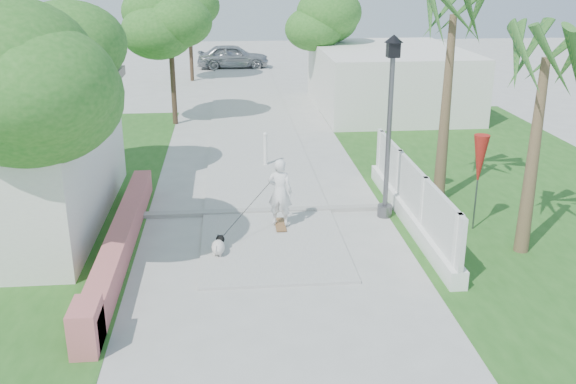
{
  "coord_description": "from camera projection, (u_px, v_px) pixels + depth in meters",
  "views": [
    {
      "loc": [
        -0.89,
        -9.09,
        5.93
      ],
      "look_at": [
        0.38,
        4.45,
        1.1
      ],
      "focal_mm": 40.0,
      "sensor_mm": 36.0,
      "label": 1
    }
  ],
  "objects": [
    {
      "name": "bollard",
      "position": [
        265.0,
        148.0,
        19.8
      ],
      "size": [
        0.14,
        0.14,
        1.09
      ],
      "color": "white",
      "rests_on": "ground"
    },
    {
      "name": "patio_umbrella",
      "position": [
        480.0,
        161.0,
        14.68
      ],
      "size": [
        0.36,
        0.36,
        2.3
      ],
      "color": "#59595E",
      "rests_on": "ground"
    },
    {
      "name": "palm_near",
      "position": [
        545.0,
        70.0,
        12.75
      ],
      "size": [
        1.8,
        1.8,
        4.7
      ],
      "color": "brown",
      "rests_on": "ground"
    },
    {
      "name": "dog",
      "position": [
        219.0,
        246.0,
        13.74
      ],
      "size": [
        0.37,
        0.63,
        0.44
      ],
      "rotation": [
        0.0,
        0.0,
        -0.2
      ],
      "color": "silver",
      "rests_on": "ground"
    },
    {
      "name": "tree_left_near",
      "position": [
        31.0,
        87.0,
        11.72
      ],
      "size": [
        3.6,
        3.6,
        5.28
      ],
      "color": "#4C3826",
      "rests_on": "ground"
    },
    {
      "name": "grass_right",
      "position": [
        502.0,
        180.0,
        18.72
      ],
      "size": [
        8.0,
        20.0,
        0.01
      ],
      "primitive_type": "cube",
      "color": "#265A1C",
      "rests_on": "ground"
    },
    {
      "name": "tree_left_mid",
      "position": [
        53.0,
        63.0,
        16.9
      ],
      "size": [
        3.2,
        3.2,
        4.85
      ],
      "color": "#4C3826",
      "rests_on": "ground"
    },
    {
      "name": "building_right",
      "position": [
        388.0,
        79.0,
        27.58
      ],
      "size": [
        6.0,
        8.0,
        2.6
      ],
      "primitive_type": "cube",
      "color": "silver",
      "rests_on": "ground"
    },
    {
      "name": "lattice_fence",
      "position": [
        411.0,
        202.0,
        15.41
      ],
      "size": [
        0.35,
        7.0,
        1.5
      ],
      "color": "white",
      "rests_on": "ground"
    },
    {
      "name": "skateboarder",
      "position": [
        253.0,
        206.0,
        14.55
      ],
      "size": [
        1.8,
        1.69,
        1.71
      ],
      "rotation": [
        0.0,
        0.0,
        2.78
      ],
      "color": "brown",
      "rests_on": "ground"
    },
    {
      "name": "street_lamp",
      "position": [
        389.0,
        121.0,
        15.2
      ],
      "size": [
        0.44,
        0.44,
        4.44
      ],
      "color": "#59595E",
      "rests_on": "ground"
    },
    {
      "name": "tree_path_right",
      "position": [
        319.0,
        23.0,
        28.46
      ],
      "size": [
        3.0,
        3.0,
        4.79
      ],
      "color": "#4C3826",
      "rests_on": "ground"
    },
    {
      "name": "tree_path_left",
      "position": [
        170.0,
        24.0,
        24.05
      ],
      "size": [
        3.4,
        3.4,
        5.23
      ],
      "color": "#4C3826",
      "rests_on": "ground"
    },
    {
      "name": "grass_left",
      "position": [
        7.0,
        195.0,
        17.48
      ],
      "size": [
        8.0,
        20.0,
        0.01
      ],
      "primitive_type": "cube",
      "color": "#265A1C",
      "rests_on": "ground"
    },
    {
      "name": "pink_wall",
      "position": [
        119.0,
        247.0,
        13.53
      ],
      "size": [
        0.45,
        8.2,
        0.8
      ],
      "color": "#BD6460",
      "rests_on": "ground"
    },
    {
      "name": "curb",
      "position": [
        267.0,
        211.0,
        16.21
      ],
      "size": [
        6.5,
        0.25,
        0.1
      ],
      "primitive_type": "cube",
      "color": "#999993",
      "rests_on": "ground"
    },
    {
      "name": "path_strip",
      "position": [
        248.0,
        101.0,
        29.35
      ],
      "size": [
        3.2,
        36.0,
        0.06
      ],
      "primitive_type": "cube",
      "color": "#B7B7B2",
      "rests_on": "ground"
    },
    {
      "name": "palm_far",
      "position": [
        452.0,
        28.0,
        15.6
      ],
      "size": [
        1.8,
        1.8,
        5.3
      ],
      "color": "brown",
      "rests_on": "ground"
    },
    {
      "name": "parked_car",
      "position": [
        233.0,
        56.0,
        38.66
      ],
      "size": [
        4.27,
        1.72,
        1.45
      ],
      "primitive_type": "imported",
      "rotation": [
        0.0,
        0.0,
        1.57
      ],
      "color": "#9FA3A7",
      "rests_on": "ground"
    },
    {
      "name": "tree_path_far",
      "position": [
        189.0,
        8.0,
        33.45
      ],
      "size": [
        3.2,
        3.2,
        5.17
      ],
      "color": "#4C3826",
      "rests_on": "ground"
    },
    {
      "name": "ground",
      "position": [
        290.0,
        345.0,
        10.59
      ],
      "size": [
        90.0,
        90.0,
        0.0
      ],
      "primitive_type": "plane",
      "color": "#B7B7B2",
      "rests_on": "ground"
    }
  ]
}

